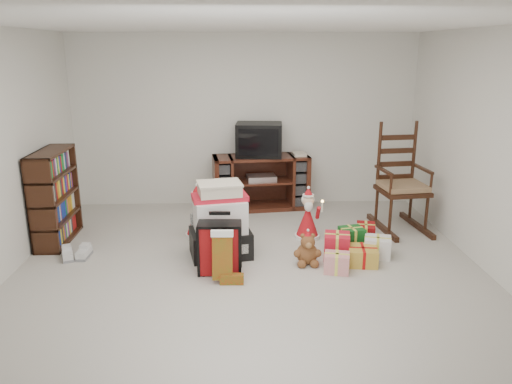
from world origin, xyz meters
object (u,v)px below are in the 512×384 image
red_suitcase (220,248)px  gift_cluster (355,245)px  gift_pile (220,225)px  crt_television (259,140)px  rocking_chair (400,191)px  teddy_bear (307,251)px  mrs_claus_figurine (198,217)px  bookshelf (55,198)px  tv_stand (261,182)px  sneaker_pair (76,254)px  santa_figurine (308,219)px

red_suitcase → gift_cluster: size_ratio=0.59×
gift_pile → crt_television: bearing=62.3°
rocking_chair → teddy_bear: 1.81m
mrs_claus_figurine → crt_television: bearing=54.0°
gift_pile → teddy_bear: (0.95, -0.28, -0.21)m
bookshelf → gift_pile: (2.00, -0.54, -0.17)m
gift_cluster → crt_television: crt_television is taller
tv_stand → bookshelf: bookshelf is taller
mrs_claus_figurine → rocking_chair: bearing=5.4°
sneaker_pair → gift_pile: bearing=-11.0°
bookshelf → gift_cluster: bearing=-10.2°
red_suitcase → sneaker_pair: red_suitcase is taller
tv_stand → mrs_claus_figurine: bearing=-133.4°
tv_stand → gift_pile: (-0.55, -1.74, -0.03)m
gift_cluster → crt_television: (-1.01, 1.83, 0.89)m
santa_figurine → crt_television: 1.54m
sneaker_pair → tv_stand: bearing=27.2°
tv_stand → santa_figurine: bearing=-73.8°
red_suitcase → santa_figurine: size_ratio=1.00×
red_suitcase → gift_cluster: red_suitcase is taller
tv_stand → mrs_claus_figurine: size_ratio=2.12×
rocking_chair → gift_pile: bearing=-166.7°
red_suitcase → crt_television: size_ratio=0.95×
rocking_chair → teddy_bear: (-1.37, -1.13, -0.33)m
gift_pile → crt_television: crt_television is taller
bookshelf → gift_pile: size_ratio=1.34×
teddy_bear → rocking_chair: bearing=39.6°
tv_stand → bookshelf: 2.82m
santa_figurine → gift_pile: bearing=-154.5°
gift_pile → teddy_bear: 1.02m
bookshelf → mrs_claus_figurine: 1.73m
tv_stand → santa_figurine: size_ratio=2.19×
gift_pile → red_suitcase: 0.47m
santa_figurine → mrs_claus_figurine: (-1.36, 0.10, 0.01)m
rocking_chair → mrs_claus_figurine: (-2.62, -0.25, -0.23)m
gift_pile → gift_cluster: 1.55m
santa_figurine → mrs_claus_figurine: size_ratio=0.96×
mrs_claus_figurine → crt_television: size_ratio=0.99×
gift_pile → santa_figurine: bearing=14.5°
red_suitcase → santa_figurine: bearing=44.5°
santa_figurine → gift_cluster: bearing=-52.8°
rocking_chair → crt_television: rocking_chair is taller
tv_stand → teddy_bear: tv_stand is taller
tv_stand → gift_pile: size_ratio=1.70×
sneaker_pair → mrs_claus_figurine: bearing=13.3°
gift_pile → mrs_claus_figurine: (-0.30, 0.60, -0.11)m
teddy_bear → sneaker_pair: teddy_bear is taller
tv_stand → teddy_bear: size_ratio=4.06×
gift_pile → mrs_claus_figurine: size_ratio=1.25×
tv_stand → crt_television: crt_television is taller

